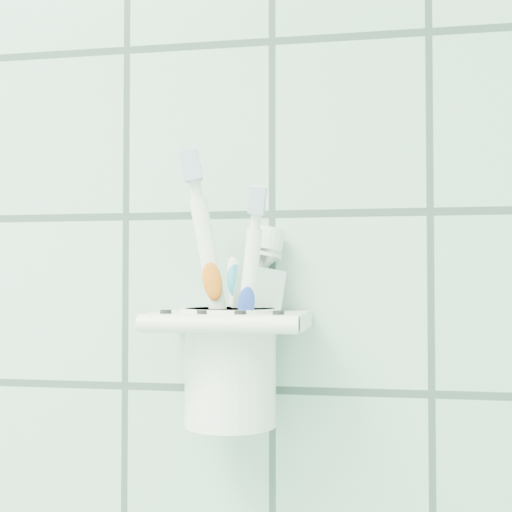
{
  "coord_description": "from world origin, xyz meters",
  "views": [
    {
      "loc": [
        0.76,
        0.59,
        1.34
      ],
      "look_at": [
        0.67,
        1.1,
        1.36
      ],
      "focal_mm": 50.0,
      "sensor_mm": 36.0,
      "label": 1
    }
  ],
  "objects_px": {
    "cup": "(230,362)",
    "toothbrush_pink": "(237,281)",
    "toothpaste_tube": "(240,304)",
    "toothbrush_blue": "(244,277)",
    "toothbrush_orange": "(235,301)",
    "holder_bracket": "(231,323)"
  },
  "relations": [
    {
      "from": "toothbrush_pink",
      "to": "toothpaste_tube",
      "type": "distance_m",
      "value": 0.03
    },
    {
      "from": "toothbrush_blue",
      "to": "toothbrush_orange",
      "type": "xyz_separation_m",
      "value": [
        -0.0,
        -0.02,
        -0.02
      ]
    },
    {
      "from": "holder_bracket",
      "to": "toothpaste_tube",
      "type": "bearing_deg",
      "value": 68.14
    },
    {
      "from": "toothbrush_blue",
      "to": "toothpaste_tube",
      "type": "height_order",
      "value": "toothbrush_blue"
    },
    {
      "from": "holder_bracket",
      "to": "toothbrush_blue",
      "type": "relative_size",
      "value": 0.56
    },
    {
      "from": "toothbrush_pink",
      "to": "toothpaste_tube",
      "type": "xyz_separation_m",
      "value": [
        -0.0,
        0.02,
        -0.02
      ]
    },
    {
      "from": "toothpaste_tube",
      "to": "toothbrush_orange",
      "type": "bearing_deg",
      "value": -105.73
    },
    {
      "from": "toothbrush_pink",
      "to": "holder_bracket",
      "type": "bearing_deg",
      "value": 120.81
    },
    {
      "from": "cup",
      "to": "toothbrush_orange",
      "type": "xyz_separation_m",
      "value": [
        0.01,
        -0.01,
        0.05
      ]
    },
    {
      "from": "holder_bracket",
      "to": "toothbrush_orange",
      "type": "relative_size",
      "value": 0.66
    },
    {
      "from": "holder_bracket",
      "to": "toothbrush_blue",
      "type": "height_order",
      "value": "toothbrush_blue"
    },
    {
      "from": "cup",
      "to": "toothbrush_pink",
      "type": "distance_m",
      "value": 0.07
    },
    {
      "from": "toothbrush_blue",
      "to": "holder_bracket",
      "type": "bearing_deg",
      "value": -151.48
    },
    {
      "from": "toothbrush_blue",
      "to": "toothbrush_orange",
      "type": "distance_m",
      "value": 0.03
    },
    {
      "from": "cup",
      "to": "toothpaste_tube",
      "type": "bearing_deg",
      "value": 53.74
    },
    {
      "from": "toothpaste_tube",
      "to": "toothbrush_blue",
      "type": "bearing_deg",
      "value": -58.2
    },
    {
      "from": "cup",
      "to": "toothbrush_orange",
      "type": "distance_m",
      "value": 0.05
    },
    {
      "from": "cup",
      "to": "toothpaste_tube",
      "type": "distance_m",
      "value": 0.05
    },
    {
      "from": "holder_bracket",
      "to": "cup",
      "type": "xyz_separation_m",
      "value": [
        -0.0,
        0.0,
        -0.03
      ]
    },
    {
      "from": "cup",
      "to": "toothbrush_pink",
      "type": "relative_size",
      "value": 0.44
    },
    {
      "from": "toothbrush_orange",
      "to": "toothbrush_pink",
      "type": "bearing_deg",
      "value": 52.64
    },
    {
      "from": "holder_bracket",
      "to": "toothpaste_tube",
      "type": "xyz_separation_m",
      "value": [
        0.0,
        0.01,
        0.01
      ]
    }
  ]
}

